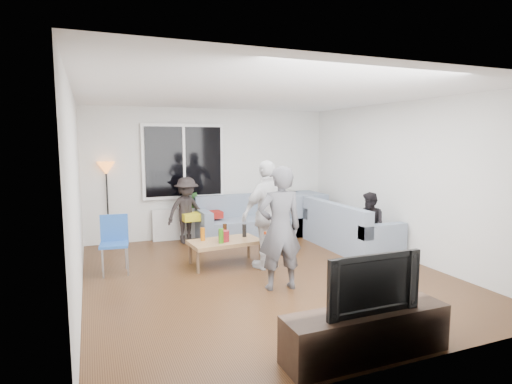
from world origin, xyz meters
name	(u,v)px	position (x,y,z in m)	size (l,w,h in m)	color
floor	(265,275)	(0.00, 0.00, -0.02)	(5.00, 5.50, 0.04)	#56351C
ceiling	(265,93)	(0.00, 0.00, 2.62)	(5.00, 5.50, 0.04)	white
wall_back	(212,173)	(0.00, 2.77, 1.30)	(5.00, 0.04, 2.60)	silver
wall_front	(398,222)	(0.00, -2.77, 1.30)	(5.00, 0.04, 2.60)	silver
wall_left	(75,196)	(-2.52, 0.00, 1.30)	(0.04, 5.50, 2.60)	silver
wall_right	(404,180)	(2.52, 0.00, 1.30)	(0.04, 5.50, 2.60)	silver
window_frame	(184,161)	(-0.60, 2.69, 1.55)	(1.62, 0.06, 1.47)	white
window_glass	(184,161)	(-0.60, 2.65, 1.55)	(1.50, 0.02, 1.35)	black
window_mullion	(184,161)	(-0.60, 2.64, 1.55)	(0.05, 0.03, 1.35)	white
radiator	(185,223)	(-0.60, 2.65, 0.31)	(1.30, 0.12, 0.62)	silver
potted_plant	(193,200)	(-0.44, 2.62, 0.78)	(0.18, 0.14, 0.32)	#356C2B
vase	(181,204)	(-0.68, 2.62, 0.71)	(0.18, 0.18, 0.19)	white
sofa_back_section	(254,216)	(0.73, 2.27, 0.42)	(2.30, 0.85, 0.85)	slate
sofa_right_section	(350,225)	(2.02, 0.78, 0.42)	(0.85, 2.00, 0.85)	slate
sofa_corner	(301,213)	(1.81, 2.27, 0.42)	(0.85, 0.85, 0.85)	slate
cushion_yellow	(192,217)	(-0.55, 2.25, 0.51)	(0.38, 0.32, 0.14)	gold
cushion_red	(212,215)	(-0.13, 2.33, 0.51)	(0.36, 0.30, 0.13)	maroon
coffee_table	(225,253)	(-0.41, 0.66, 0.20)	(1.10, 0.60, 0.40)	#AC8053
pitcher	(224,236)	(-0.44, 0.60, 0.49)	(0.17, 0.17, 0.17)	maroon
side_chair	(114,245)	(-2.05, 0.86, 0.43)	(0.40, 0.40, 0.86)	#2756AA
floor_lamp	(108,204)	(-2.05, 2.68, 0.78)	(0.32, 0.32, 1.56)	orange
player_left	(280,228)	(-0.05, -0.62, 0.82)	(0.60, 0.39, 1.64)	#47474C
player_right	(268,215)	(0.18, 0.28, 0.83)	(0.98, 0.41, 1.66)	silver
spectator_right	(370,225)	(2.02, 0.21, 0.55)	(0.53, 0.42, 1.10)	black
spectator_back	(187,210)	(-0.64, 2.30, 0.64)	(0.82, 0.47, 1.27)	black
tv_console	(366,333)	(-0.07, -2.50, 0.22)	(1.60, 0.40, 0.44)	#2E2117
television	(368,281)	(-0.07, -2.50, 0.71)	(0.95, 0.12, 0.55)	black
bottle_e	(244,230)	(-0.04, 0.77, 0.50)	(0.07, 0.07, 0.21)	black
bottle_a	(203,234)	(-0.73, 0.77, 0.50)	(0.07, 0.07, 0.20)	#C7660B
bottle_c	(225,231)	(-0.34, 0.85, 0.51)	(0.07, 0.07, 0.22)	#321B0B
bottle_b	(221,236)	(-0.52, 0.50, 0.51)	(0.08, 0.08, 0.22)	#377F17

